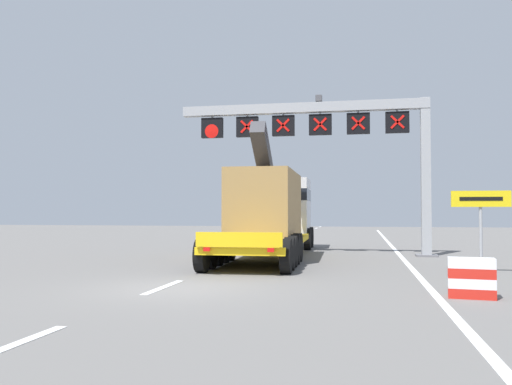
{
  "coord_description": "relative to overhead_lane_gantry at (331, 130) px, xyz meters",
  "views": [
    {
      "loc": [
        4.5,
        -13.05,
        1.95
      ],
      "look_at": [
        0.25,
        8.78,
        2.73
      ],
      "focal_mm": 37.71,
      "sensor_mm": 36.0,
      "label": 1
    }
  ],
  "objects": [
    {
      "name": "edge_line_right",
      "position": [
        2.98,
        0.76,
        -5.59
      ],
      "size": [
        0.2,
        63.0,
        0.01
      ],
      "primitive_type": "cube",
      "color": "silver",
      "rests_on": "ground"
    },
    {
      "name": "exit_sign_yellow",
      "position": [
        5.0,
        -6.36,
        -3.59
      ],
      "size": [
        1.78,
        0.15,
        2.6
      ],
      "color": "#9EA0A5",
      "rests_on": "ground"
    },
    {
      "name": "overhead_lane_gantry",
      "position": [
        0.0,
        0.0,
        0.0
      ],
      "size": [
        11.46,
        0.9,
        7.2
      ],
      "color": "#9EA0A5",
      "rests_on": "ground"
    },
    {
      "name": "heavy_haul_truck_yellow",
      "position": [
        -2.55,
        -0.34,
        -3.61
      ],
      "size": [
        3.34,
        14.12,
        5.3
      ],
      "color": "yellow",
      "rests_on": "ground"
    },
    {
      "name": "crash_barrier_striped",
      "position": [
        3.72,
        -11.44,
        -5.15
      ],
      "size": [
        1.06,
        0.63,
        0.9
      ],
      "color": "red",
      "rests_on": "ground"
    },
    {
      "name": "lane_markings",
      "position": [
        -3.7,
        13.16,
        -5.59
      ],
      "size": [
        0.2,
        63.4,
        0.01
      ],
      "color": "silver",
      "rests_on": "ground"
    },
    {
      "name": "ground",
      "position": [
        -3.22,
        -11.24,
        -5.6
      ],
      "size": [
        112.0,
        112.0,
        0.0
      ],
      "primitive_type": "plane",
      "color": "slate"
    }
  ]
}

